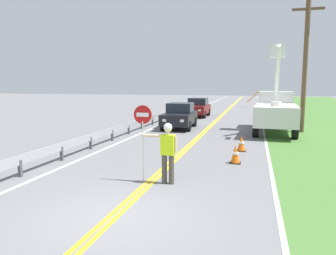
# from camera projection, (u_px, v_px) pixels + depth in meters

# --- Properties ---
(ground_plane) EXTENTS (160.00, 160.00, 0.00)m
(ground_plane) POSITION_uv_depth(u_px,v_px,m) (113.00, 216.00, 7.15)
(ground_plane) COLOR slate
(centerline_yellow_left) EXTENTS (0.11, 110.00, 0.01)m
(centerline_yellow_left) POSITION_uv_depth(u_px,v_px,m) (216.00, 120.00, 26.30)
(centerline_yellow_left) COLOR yellow
(centerline_yellow_left) RESTS_ON ground
(centerline_yellow_right) EXTENTS (0.11, 110.00, 0.01)m
(centerline_yellow_right) POSITION_uv_depth(u_px,v_px,m) (218.00, 120.00, 26.25)
(centerline_yellow_right) COLOR yellow
(centerline_yellow_right) RESTS_ON ground
(edge_line_right) EXTENTS (0.12, 110.00, 0.01)m
(edge_line_right) POSITION_uv_depth(u_px,v_px,m) (262.00, 122.00, 25.34)
(edge_line_right) COLOR silver
(edge_line_right) RESTS_ON ground
(edge_line_left) EXTENTS (0.12, 110.00, 0.01)m
(edge_line_left) POSITION_uv_depth(u_px,v_px,m) (174.00, 119.00, 27.21)
(edge_line_left) COLOR silver
(edge_line_left) RESTS_ON ground
(flagger_worker) EXTENTS (1.09, 0.25, 1.83)m
(flagger_worker) POSITION_uv_depth(u_px,v_px,m) (168.00, 149.00, 9.39)
(flagger_worker) COLOR #474238
(flagger_worker) RESTS_ON ground
(stop_sign_paddle) EXTENTS (0.56, 0.04, 2.33)m
(stop_sign_paddle) POSITION_uv_depth(u_px,v_px,m) (143.00, 126.00, 9.51)
(stop_sign_paddle) COLOR silver
(stop_sign_paddle) RESTS_ON ground
(utility_bucket_truck) EXTENTS (2.94, 6.90, 5.42)m
(utility_bucket_truck) POSITION_uv_depth(u_px,v_px,m) (275.00, 109.00, 19.82)
(utility_bucket_truck) COLOR silver
(utility_bucket_truck) RESTS_ON ground
(oncoming_sedan_nearest) EXTENTS (2.03, 4.16, 1.70)m
(oncoming_sedan_nearest) POSITION_uv_depth(u_px,v_px,m) (180.00, 116.00, 21.40)
(oncoming_sedan_nearest) COLOR black
(oncoming_sedan_nearest) RESTS_ON ground
(oncoming_sedan_second) EXTENTS (1.94, 4.12, 1.70)m
(oncoming_sedan_second) POSITION_uv_depth(u_px,v_px,m) (198.00, 108.00, 29.16)
(oncoming_sedan_second) COLOR maroon
(oncoming_sedan_second) RESTS_ON ground
(utility_pole_near) EXTENTS (1.80, 0.28, 7.97)m
(utility_pole_near) POSITION_uv_depth(u_px,v_px,m) (305.00, 64.00, 19.26)
(utility_pole_near) COLOR brown
(utility_pole_near) RESTS_ON ground
(utility_pole_mid) EXTENTS (1.80, 0.28, 7.64)m
(utility_pole_mid) POSITION_uv_depth(u_px,v_px,m) (277.00, 76.00, 39.17)
(utility_pole_mid) COLOR brown
(utility_pole_mid) RESTS_ON ground
(traffic_cone_lead) EXTENTS (0.40, 0.40, 0.70)m
(traffic_cone_lead) POSITION_uv_depth(u_px,v_px,m) (235.00, 154.00, 11.94)
(traffic_cone_lead) COLOR orange
(traffic_cone_lead) RESTS_ON ground
(traffic_cone_mid) EXTENTS (0.40, 0.40, 0.70)m
(traffic_cone_mid) POSITION_uv_depth(u_px,v_px,m) (241.00, 144.00, 14.10)
(traffic_cone_mid) COLOR orange
(traffic_cone_mid) RESTS_ON ground
(guardrail_left_shoulder) EXTENTS (0.10, 32.00, 0.71)m
(guardrail_left_shoulder) POSITION_uv_depth(u_px,v_px,m) (147.00, 119.00, 22.17)
(guardrail_left_shoulder) COLOR #9EA0A3
(guardrail_left_shoulder) RESTS_ON ground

